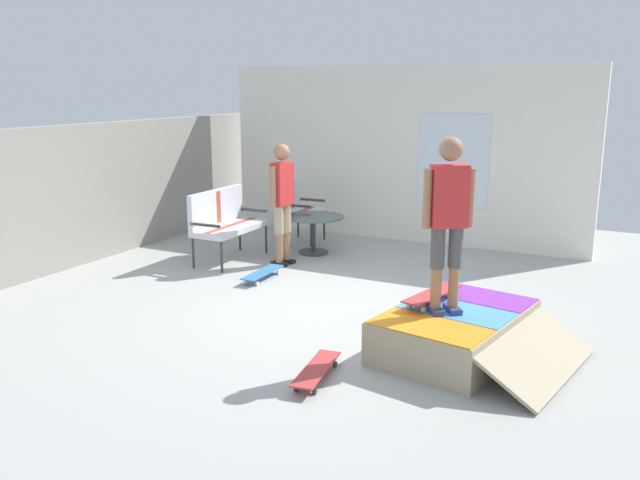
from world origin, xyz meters
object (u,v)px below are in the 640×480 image
(patio_table, at_px, (314,227))
(skateboard_on_ramp, at_px, (432,295))
(patio_bench, at_px, (224,218))
(person_watching, at_px, (282,195))
(patio_chair_near_house, at_px, (298,204))
(skateboard_by_bench, at_px, (263,273))
(skate_ramp, at_px, (458,332))
(person_skater, at_px, (448,213))
(skateboard_spare, at_px, (316,370))

(patio_table, bearing_deg, skateboard_on_ramp, -134.73)
(patio_bench, height_order, patio_table, patio_bench)
(patio_table, height_order, person_watching, person_watching)
(patio_chair_near_house, distance_m, skateboard_by_bench, 2.26)
(patio_chair_near_house, relative_size, patio_table, 1.13)
(skate_ramp, relative_size, patio_table, 2.07)
(skate_ramp, bearing_deg, skateboard_by_bench, 67.37)
(skateboard_on_ramp, bearing_deg, patio_table, 45.27)
(patio_bench, distance_m, skateboard_on_ramp, 4.04)
(skate_ramp, height_order, patio_bench, patio_bench)
(patio_table, relative_size, person_skater, 0.56)
(skate_ramp, distance_m, patio_table, 4.03)
(patio_table, distance_m, skateboard_on_ramp, 3.76)
(patio_bench, bearing_deg, skateboard_spare, -134.27)
(skateboard_by_bench, bearing_deg, person_watching, 10.06)
(patio_chair_near_house, height_order, skateboard_on_ramp, patio_chair_near_house)
(patio_chair_near_house, bearing_deg, skate_ramp, -133.10)
(skateboard_on_ramp, bearing_deg, person_watching, 55.55)
(patio_chair_near_house, bearing_deg, patio_table, -135.06)
(person_watching, relative_size, person_skater, 1.05)
(patio_chair_near_house, distance_m, person_skater, 4.92)
(skate_ramp, xyz_separation_m, skateboard_spare, (-1.12, 0.93, -0.13))
(patio_chair_near_house, xyz_separation_m, skateboard_spare, (-4.45, -2.63, -0.53))
(skateboard_by_bench, xyz_separation_m, skateboard_on_ramp, (-1.13, -2.63, 0.42))
(patio_chair_near_house, height_order, person_skater, person_skater)
(patio_bench, distance_m, patio_table, 1.35)
(patio_bench, relative_size, person_watching, 0.74)
(person_skater, bearing_deg, skateboard_by_bench, 64.74)
(patio_table, height_order, skateboard_by_bench, patio_table)
(person_watching, xyz_separation_m, skateboard_spare, (-3.11, -2.13, -0.91))
(skateboard_by_bench, bearing_deg, person_skater, -115.26)
(patio_bench, xyz_separation_m, person_skater, (-1.92, -3.82, 0.74))
(person_skater, relative_size, skateboard_on_ramp, 1.96)
(patio_table, xyz_separation_m, skateboard_by_bench, (-1.51, -0.03, -0.32))
(patio_chair_near_house, distance_m, patio_table, 0.87)
(patio_chair_near_house, relative_size, skateboard_on_ramp, 1.24)
(skateboard_spare, bearing_deg, patio_bench, 45.73)
(skate_ramp, relative_size, person_skater, 1.15)
(patio_table, height_order, skateboard_spare, patio_table)
(skateboard_by_bench, distance_m, skateboard_on_ramp, 2.90)
(skateboard_on_ramp, bearing_deg, skate_ramp, -106.95)
(patio_table, height_order, person_skater, person_skater)
(patio_bench, distance_m, patio_chair_near_house, 1.56)
(skate_ramp, bearing_deg, skateboard_on_ramp, 73.05)
(skateboard_spare, distance_m, skateboard_on_ramp, 1.43)
(skate_ramp, distance_m, skateboard_by_bench, 3.17)
(person_skater, xyz_separation_m, skateboard_by_bench, (1.33, 2.81, -1.27))
(patio_bench, distance_m, skateboard_by_bench, 1.29)
(skate_ramp, distance_m, skateboard_spare, 1.46)
(skateboard_by_bench, bearing_deg, patio_table, 1.32)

